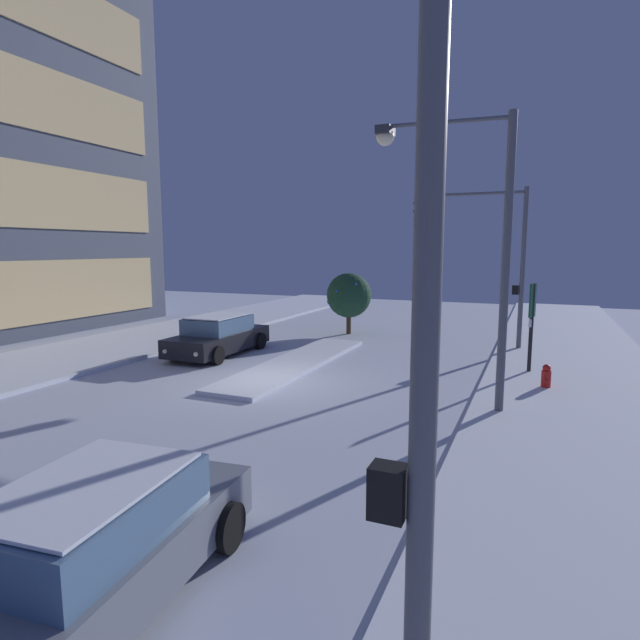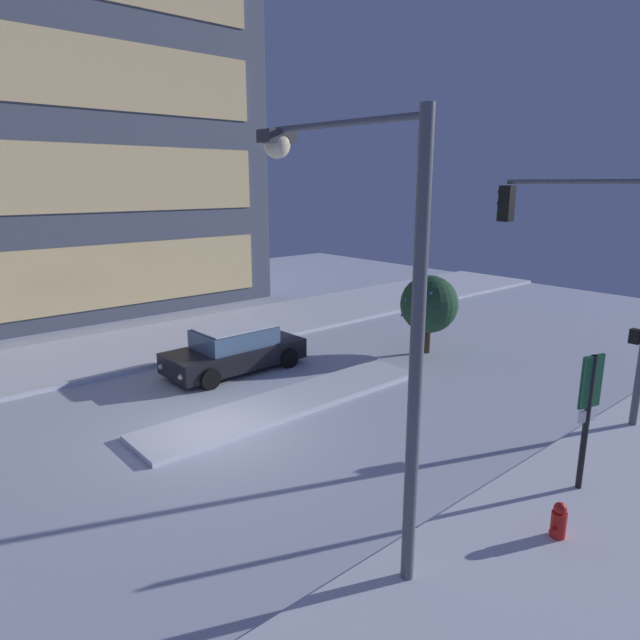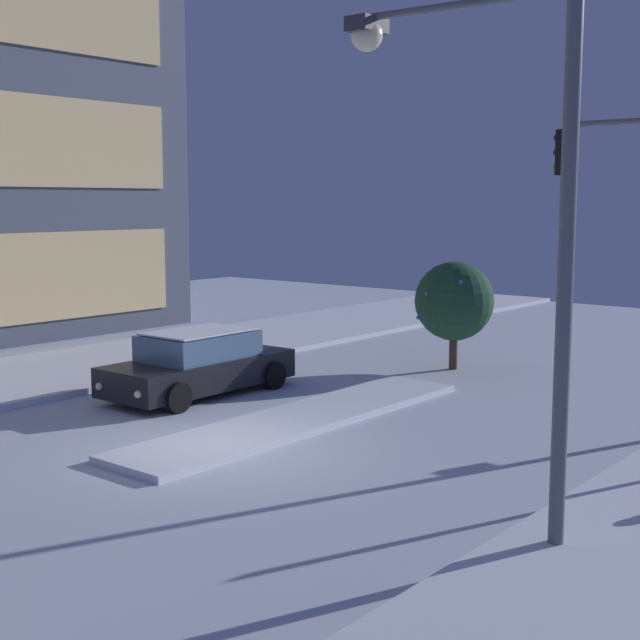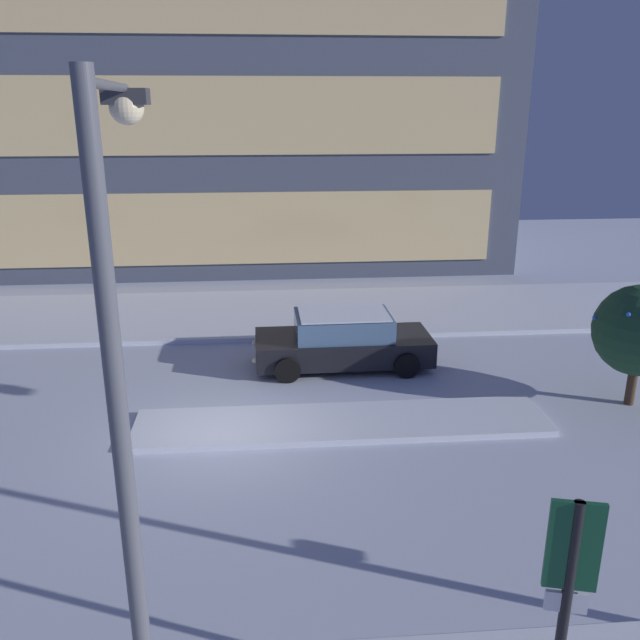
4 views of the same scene
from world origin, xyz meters
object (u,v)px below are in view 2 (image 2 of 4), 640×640
object	(u,v)px
street_lamp_arched	(367,281)
traffic_light_corner_near_right	(586,253)
fire_hydrant	(558,524)
decorated_tree_median	(429,304)
parking_info_sign	(588,407)
car_far	(235,350)

from	to	relation	value
street_lamp_arched	traffic_light_corner_near_right	bearing A→B (deg)	-90.18
street_lamp_arched	fire_hydrant	bearing A→B (deg)	-129.36
decorated_tree_median	parking_info_sign	bearing A→B (deg)	-123.65
traffic_light_corner_near_right	fire_hydrant	distance (m)	7.53
car_far	traffic_light_corner_near_right	world-z (taller)	traffic_light_corner_near_right
traffic_light_corner_near_right	parking_info_sign	world-z (taller)	traffic_light_corner_near_right
fire_hydrant	parking_info_sign	size ratio (longest dim) A/B	0.27
parking_info_sign	fire_hydrant	bearing A→B (deg)	119.25
traffic_light_corner_near_right	street_lamp_arched	size ratio (longest dim) A/B	0.89
fire_hydrant	parking_info_sign	world-z (taller)	parking_info_sign
car_far	parking_info_sign	bearing A→B (deg)	94.97
car_far	fire_hydrant	xyz separation A→B (m)	(-0.75, -11.39, -0.33)
fire_hydrant	parking_info_sign	distance (m)	2.42
traffic_light_corner_near_right	street_lamp_arched	bearing A→B (deg)	93.92
traffic_light_corner_near_right	fire_hydrant	world-z (taller)	traffic_light_corner_near_right
parking_info_sign	decorated_tree_median	size ratio (longest dim) A/B	1.02
car_far	street_lamp_arched	size ratio (longest dim) A/B	0.67
fire_hydrant	decorated_tree_median	world-z (taller)	decorated_tree_median
street_lamp_arched	decorated_tree_median	distance (m)	12.24
fire_hydrant	street_lamp_arched	bearing A→B (deg)	144.74
traffic_light_corner_near_right	decorated_tree_median	distance (m)	6.54
parking_info_sign	traffic_light_corner_near_right	bearing A→B (deg)	-47.84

